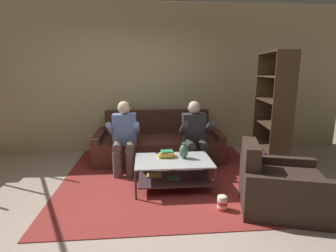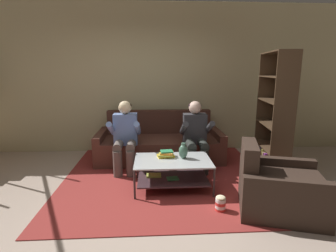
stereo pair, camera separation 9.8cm
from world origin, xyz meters
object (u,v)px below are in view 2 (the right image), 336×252
Objects in this scene: book_stack at (166,154)px; armchair at (278,189)px; couch at (160,144)px; person_seated_right at (196,133)px; bookshelf at (275,125)px; person_seated_left at (125,134)px; vase at (183,151)px; coffee_table at (172,169)px; popcorn_tub at (220,203)px.

armchair is at bearing -32.99° from book_stack.
couch is 0.87m from person_seated_right.
bookshelf reaches higher than person_seated_right.
person_seated_left is 1.04× the size of armchair.
vase is 0.26m from book_stack.
bookshelf reaches higher than book_stack.
bookshelf is at bearing 67.36° from armchair.
coffee_table is at bearing -159.67° from bookshelf.
bookshelf is 9.99× the size of popcorn_tub.
vase is 1.28m from armchair.
bookshelf is (1.58, 0.59, 0.23)m from vase.
couch is 1.98× the size of person_seated_left.
bookshelf is at bearing 15.84° from book_stack.
armchair is at bearing -1.66° from popcorn_tub.
vase is 1.70m from bookshelf.
person_seated_left is at bearing 143.20° from vase.
vase is at bearing 18.40° from coffee_table.
popcorn_tub is at bearing -132.92° from bookshelf.
book_stack is 0.14× the size of bookshelf.
couch is 1.28m from coffee_table.
person_seated_right is 1.30m from bookshelf.
book_stack is at bearing -42.16° from person_seated_left.
popcorn_tub is at bearing -48.18° from person_seated_left.
bookshelf reaches higher than armchair.
coffee_table is at bearing -44.75° from person_seated_left.
couch is 0.88m from person_seated_left.
person_seated_right is 5.90× the size of popcorn_tub.
book_stack reaches higher than coffee_table.
person_seated_right is at bearing 118.10° from armchair.
armchair reaches higher than coffee_table.
person_seated_right reaches higher than couch.
popcorn_tub is at bearing -63.60° from vase.
person_seated_left reaches higher than vase.
vase is at bearing 116.40° from popcorn_tub.
bookshelf is (1.81, 0.51, 0.30)m from book_stack.
popcorn_tub is (0.52, -0.67, -0.18)m from coffee_table.
vase is at bearing -159.48° from bookshelf.
couch is 2.00× the size of person_seated_right.
person_seated_right is 1.46m from popcorn_tub.
couch is at bearing 108.58° from popcorn_tub.
couch reaches higher than vase.
bookshelf is at bearing -2.57° from person_seated_right.
popcorn_tub is at bearing 178.34° from armchair.
person_seated_left is 0.87m from book_stack.
couch is at bearing 103.56° from vase.
couch is 2.03m from bookshelf.
vase is 0.91m from popcorn_tub.
couch is 2.36m from armchair.
couch is 1.18× the size of bookshelf.
coffee_table is 0.96× the size of armchair.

